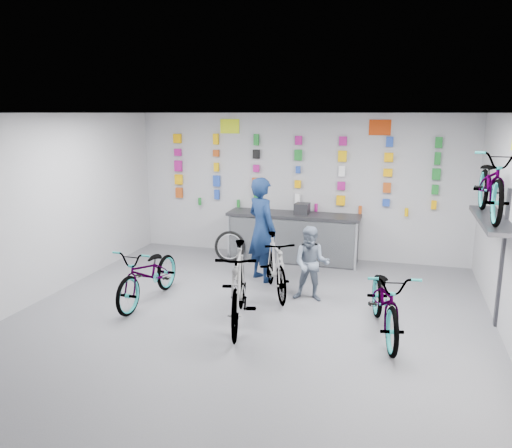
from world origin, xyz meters
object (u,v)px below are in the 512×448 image
(counter, at_px, (293,238))
(bike_right, at_px, (386,300))
(bike_service, at_px, (275,265))
(bike_left, at_px, (149,273))
(bike_center, at_px, (238,286))
(clerk, at_px, (262,229))
(customer, at_px, (311,264))

(counter, xyz_separation_m, bike_right, (1.95, -3.09, 0.01))
(counter, relative_size, bike_service, 1.60)
(bike_left, xyz_separation_m, bike_center, (1.66, -0.44, 0.11))
(bike_center, xyz_separation_m, bike_service, (0.21, 1.34, -0.08))
(bike_left, relative_size, bike_service, 1.07)
(clerk, xyz_separation_m, customer, (1.05, -0.78, -0.33))
(bike_left, distance_m, customer, 2.62)
(counter, distance_m, customer, 2.22)
(clerk, bearing_deg, bike_service, 160.84)
(bike_right, bearing_deg, clerk, 130.27)
(bike_center, distance_m, clerk, 2.06)
(bike_right, relative_size, clerk, 1.00)
(bike_left, distance_m, clerk, 2.19)
(bike_service, distance_m, clerk, 0.91)
(clerk, bearing_deg, customer, -177.99)
(bike_right, height_order, bike_service, bike_service)
(bike_left, distance_m, bike_service, 2.08)
(bike_left, height_order, clerk, clerk)
(clerk, bearing_deg, bike_left, 86.17)
(bike_center, xyz_separation_m, clerk, (-0.21, 2.01, 0.36))
(counter, xyz_separation_m, bike_service, (0.12, -1.98, 0.02))
(bike_right, relative_size, bike_service, 1.12)
(bike_service, height_order, customer, customer)
(bike_left, height_order, customer, customer)
(bike_right, distance_m, bike_service, 2.14)
(counter, bearing_deg, clerk, -103.07)
(bike_center, height_order, clerk, clerk)
(bike_service, bearing_deg, clerk, 97.16)
(clerk, bearing_deg, bike_right, -179.60)
(counter, bearing_deg, customer, -70.34)
(counter, distance_m, bike_service, 1.98)
(bike_right, xyz_separation_m, clerk, (-2.25, 1.78, 0.45))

